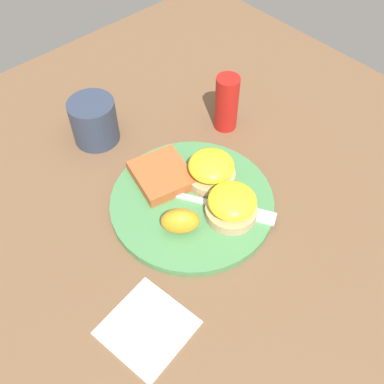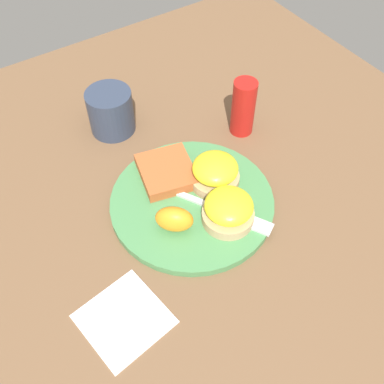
{
  "view_description": "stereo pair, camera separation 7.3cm",
  "coord_description": "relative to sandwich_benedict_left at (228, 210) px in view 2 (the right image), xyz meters",
  "views": [
    {
      "loc": [
        -0.34,
        0.31,
        0.6
      ],
      "look_at": [
        0.0,
        0.0,
        0.03
      ],
      "focal_mm": 42.0,
      "sensor_mm": 36.0,
      "label": 1
    },
    {
      "loc": [
        -0.38,
        0.25,
        0.6
      ],
      "look_at": [
        0.0,
        0.0,
        0.03
      ],
      "focal_mm": 42.0,
      "sensor_mm": 36.0,
      "label": 2
    }
  ],
  "objects": [
    {
      "name": "sandwich_benedict_left",
      "position": [
        0.0,
        0.0,
        0.0
      ],
      "size": [
        0.08,
        0.08,
        0.05
      ],
      "color": "tan",
      "rests_on": "plate"
    },
    {
      "name": "hashbrown_patty",
      "position": [
        0.13,
        0.03,
        -0.02
      ],
      "size": [
        0.12,
        0.11,
        0.02
      ],
      "primitive_type": "cube",
      "rotation": [
        0.0,
        0.0,
        -0.23
      ],
      "color": "#B1552A",
      "rests_on": "plate"
    },
    {
      "name": "plate",
      "position": [
        0.06,
        0.03,
        -0.03
      ],
      "size": [
        0.27,
        0.27,
        0.01
      ],
      "primitive_type": "cylinder",
      "color": "#47844C",
      "rests_on": "ground_plane"
    },
    {
      "name": "fork",
      "position": [
        0.02,
        0.0,
        -0.02
      ],
      "size": [
        0.19,
        0.12,
        0.0
      ],
      "color": "silver",
      "rests_on": "plate"
    },
    {
      "name": "cup",
      "position": [
        0.31,
        0.05,
        0.0
      ],
      "size": [
        0.11,
        0.09,
        0.08
      ],
      "color": "#2D384C",
      "rests_on": "ground_plane"
    },
    {
      "name": "orange_wedge",
      "position": [
        0.03,
        0.08,
        -0.0
      ],
      "size": [
        0.07,
        0.07,
        0.04
      ],
      "primitive_type": "ellipsoid",
      "rotation": [
        0.0,
        0.0,
        0.85
      ],
      "color": "orange",
      "rests_on": "plate"
    },
    {
      "name": "sandwich_benedict_right",
      "position": [
        0.08,
        -0.03,
        0.0
      ],
      "size": [
        0.08,
        0.08,
        0.05
      ],
      "color": "tan",
      "rests_on": "plate"
    },
    {
      "name": "napkin",
      "position": [
        -0.05,
        0.22,
        -0.04
      ],
      "size": [
        0.13,
        0.13,
        0.0
      ],
      "primitive_type": "cube",
      "rotation": [
        0.0,
        0.0,
        0.15
      ],
      "color": "white",
      "rests_on": "ground_plane"
    },
    {
      "name": "condiment_bottle",
      "position": [
        0.17,
        -0.15,
        0.02
      ],
      "size": [
        0.04,
        0.04,
        0.11
      ],
      "primitive_type": "cylinder",
      "color": "#B21914",
      "rests_on": "ground_plane"
    },
    {
      "name": "ground_plane",
      "position": [
        0.06,
        0.03,
        -0.04
      ],
      "size": [
        1.1,
        1.1,
        0.0
      ],
      "primitive_type": "plane",
      "color": "brown"
    }
  ]
}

